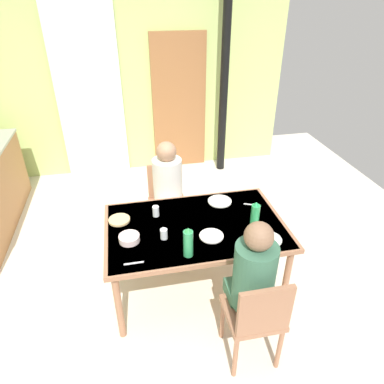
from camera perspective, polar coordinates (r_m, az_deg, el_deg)
ground_plane at (r=3.54m, az=-6.02°, el=-14.64°), size 6.85×6.85×0.00m
wall_back at (r=5.23m, az=-10.38°, el=18.64°), size 4.57×0.10×2.89m
door_wooden at (r=5.33m, az=-2.14°, el=14.35°), size 0.80×0.05×2.00m
stove_pipe_column at (r=5.10m, az=5.40°, el=18.66°), size 0.12×0.12×2.89m
curtain_panel at (r=5.20m, az=-16.60°, el=15.19°), size 0.90×0.03×2.43m
dining_table at (r=3.06m, az=0.57°, el=-6.45°), size 1.56×0.99×0.73m
chair_near_diner at (r=2.65m, az=10.61°, el=-19.49°), size 0.40×0.40×0.87m
chair_far_diner at (r=3.82m, az=-4.17°, el=-1.11°), size 0.40×0.40×0.87m
person_near_diner at (r=2.53m, az=10.11°, el=-13.08°), size 0.30×0.37×0.77m
person_far_diner at (r=3.56m, az=-4.03°, el=1.63°), size 0.30×0.37×0.77m
water_bottle_green_near at (r=2.64m, az=-0.64°, el=-8.37°), size 0.08×0.08×0.26m
water_bottle_green_far at (r=2.95m, az=10.36°, el=-4.00°), size 0.07×0.07×0.27m
serving_bowl_center at (r=2.88m, az=-10.33°, el=-7.54°), size 0.17×0.17×0.05m
dinner_plate_near_left at (r=3.34m, az=4.61°, el=-1.53°), size 0.23×0.23×0.01m
dinner_plate_near_right at (r=2.92m, az=12.53°, el=-7.65°), size 0.22×0.22×0.01m
dinner_plate_far_center at (r=2.89m, az=3.23°, el=-7.25°), size 0.20×0.20×0.01m
drinking_glass_by_near_diner at (r=3.13m, az=-6.01°, el=-3.17°), size 0.06×0.06×0.10m
drinking_glass_by_far_diner at (r=2.86m, az=-4.67°, el=-6.92°), size 0.06×0.06×0.09m
bread_plate_sliced at (r=3.13m, az=-11.93°, el=-4.53°), size 0.19×0.19×0.02m
cutlery_knife_near at (r=3.33m, az=9.83°, el=-2.07°), size 0.14×0.08×0.00m
cutlery_fork_near at (r=2.68m, az=-9.60°, el=-11.53°), size 0.15×0.02×0.00m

